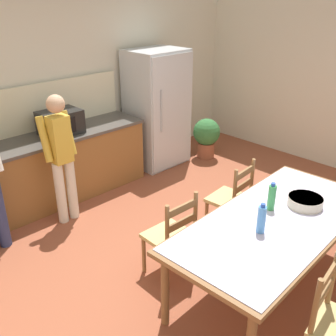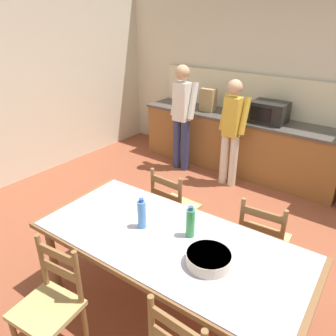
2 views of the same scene
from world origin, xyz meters
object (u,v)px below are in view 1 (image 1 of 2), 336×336
at_px(dining_table, 276,225).
at_px(chair_side_far_right, 232,199).
at_px(bottle_near_centre, 261,219).
at_px(chair_side_far_left, 172,236).
at_px(person_at_counter, 61,153).
at_px(potted_plant, 206,135).
at_px(microwave, 60,122).
at_px(serving_bowl, 305,201).
at_px(refrigerator, 157,109).
at_px(bottle_off_centre, 272,197).

distance_m(dining_table, chair_side_far_right, 0.97).
bearing_deg(bottle_near_centre, chair_side_far_left, 108.00).
relative_size(chair_side_far_right, person_at_counter, 0.58).
bearing_deg(potted_plant, microwave, 169.24).
height_order(serving_bowl, potted_plant, serving_bowl).
xyz_separation_m(serving_bowl, chair_side_far_right, (0.08, 0.88, -0.36)).
bearing_deg(dining_table, refrigerator, 66.46).
height_order(refrigerator, bottle_near_centre, refrigerator).
height_order(refrigerator, dining_table, refrigerator).
height_order(bottle_off_centre, person_at_counter, person_at_counter).
bearing_deg(bottle_off_centre, chair_side_far_right, 62.38).
xyz_separation_m(microwave, person_at_counter, (-0.32, -0.52, -0.17)).
xyz_separation_m(dining_table, serving_bowl, (0.39, -0.06, 0.12)).
bearing_deg(refrigerator, bottle_off_centre, -112.70).
xyz_separation_m(bottle_near_centre, chair_side_far_left, (-0.26, 0.79, -0.44)).
height_order(microwave, serving_bowl, microwave).
distance_m(refrigerator, bottle_off_centre, 2.99).
height_order(bottle_near_centre, chair_side_far_right, bottle_near_centre).
xyz_separation_m(bottle_near_centre, person_at_counter, (-0.44, 2.40, -0.00)).
relative_size(refrigerator, serving_bowl, 5.58).
bearing_deg(chair_side_far_right, refrigerator, -116.25).
height_order(microwave, dining_table, microwave).
relative_size(refrigerator, chair_side_far_right, 1.96).
height_order(dining_table, bottle_off_centre, bottle_off_centre).
bearing_deg(microwave, dining_table, -82.26).
relative_size(dining_table, bottle_near_centre, 8.30).
distance_m(bottle_off_centre, chair_side_far_right, 0.89).
bearing_deg(person_at_counter, bottle_near_centre, -169.66).
bearing_deg(serving_bowl, dining_table, 171.27).
bearing_deg(chair_side_far_left, person_at_counter, -81.97).
relative_size(refrigerator, bottle_near_centre, 6.61).
relative_size(microwave, chair_side_far_right, 0.55).
height_order(microwave, chair_side_far_left, microwave).
xyz_separation_m(refrigerator, chair_side_far_left, (-1.79, -2.12, -0.45)).
distance_m(refrigerator, dining_table, 3.16).
relative_size(refrigerator, dining_table, 0.80).
relative_size(bottle_off_centre, serving_bowl, 0.84).
bearing_deg(bottle_off_centre, bottle_near_centre, -159.49).
height_order(refrigerator, chair_side_far_left, refrigerator).
xyz_separation_m(microwave, serving_bowl, (0.78, -2.97, -0.25)).
relative_size(bottle_near_centre, potted_plant, 0.40).
height_order(refrigerator, chair_side_far_right, refrigerator).
height_order(microwave, bottle_near_centre, microwave).
bearing_deg(bottle_near_centre, potted_plant, 47.90).
distance_m(bottle_near_centre, chair_side_far_left, 0.94).
bearing_deg(chair_side_far_right, potted_plant, -137.54).
height_order(person_at_counter, potted_plant, person_at_counter).
distance_m(bottle_near_centre, serving_bowl, 0.67).
distance_m(microwave, serving_bowl, 3.08).
xyz_separation_m(refrigerator, potted_plant, (0.70, -0.43, -0.51)).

